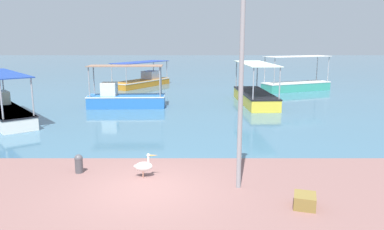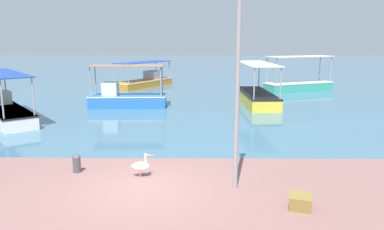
{
  "view_description": "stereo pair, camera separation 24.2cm",
  "coord_description": "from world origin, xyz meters",
  "px_view_note": "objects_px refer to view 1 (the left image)",
  "views": [
    {
      "loc": [
        1.37,
        -10.54,
        4.44
      ],
      "look_at": [
        1.41,
        4.65,
        1.34
      ],
      "focal_mm": 35.0,
      "sensor_mm": 36.0,
      "label": 1
    },
    {
      "loc": [
        1.61,
        -10.54,
        4.44
      ],
      "look_at": [
        1.41,
        4.65,
        1.34
      ],
      "focal_mm": 35.0,
      "sensor_mm": 36.0,
      "label": 2
    }
  ],
  "objects_px": {
    "pelican": "(143,166)",
    "fishing_boat_near_right": "(141,81)",
    "lamp_post": "(240,78)",
    "fishing_boat_center": "(254,96)",
    "fishing_boat_outer": "(124,98)",
    "fishing_boat_far_right": "(2,110)",
    "cargo_crate": "(304,201)",
    "fishing_boat_near_left": "(295,84)",
    "mooring_bollard": "(78,163)"
  },
  "relations": [
    {
      "from": "cargo_crate",
      "to": "fishing_boat_near_right",
      "type": "bearing_deg",
      "value": 106.5
    },
    {
      "from": "fishing_boat_center",
      "to": "cargo_crate",
      "type": "bearing_deg",
      "value": -94.7
    },
    {
      "from": "fishing_boat_near_left",
      "to": "pelican",
      "type": "bearing_deg",
      "value": -117.1
    },
    {
      "from": "fishing_boat_near_right",
      "to": "mooring_bollard",
      "type": "distance_m",
      "value": 23.47
    },
    {
      "from": "fishing_boat_near_left",
      "to": "fishing_boat_near_right",
      "type": "relative_size",
      "value": 0.95
    },
    {
      "from": "fishing_boat_center",
      "to": "mooring_bollard",
      "type": "relative_size",
      "value": 10.64
    },
    {
      "from": "fishing_boat_near_left",
      "to": "cargo_crate",
      "type": "relative_size",
      "value": 9.63
    },
    {
      "from": "fishing_boat_outer",
      "to": "fishing_boat_far_right",
      "type": "bearing_deg",
      "value": -146.19
    },
    {
      "from": "fishing_boat_near_right",
      "to": "lamp_post",
      "type": "bearing_deg",
      "value": -76.1
    },
    {
      "from": "fishing_boat_outer",
      "to": "fishing_boat_center",
      "type": "distance_m",
      "value": 8.88
    },
    {
      "from": "cargo_crate",
      "to": "fishing_boat_center",
      "type": "bearing_deg",
      "value": 85.3
    },
    {
      "from": "fishing_boat_far_right",
      "to": "pelican",
      "type": "xyz_separation_m",
      "value": [
        8.85,
        -8.7,
        -0.22
      ]
    },
    {
      "from": "fishing_boat_far_right",
      "to": "cargo_crate",
      "type": "relative_size",
      "value": 9.94
    },
    {
      "from": "fishing_boat_far_right",
      "to": "mooring_bollard",
      "type": "xyz_separation_m",
      "value": [
        6.6,
        -8.29,
        -0.25
      ]
    },
    {
      "from": "fishing_boat_near_right",
      "to": "fishing_boat_near_left",
      "type": "bearing_deg",
      "value": -12.91
    },
    {
      "from": "pelican",
      "to": "lamp_post",
      "type": "relative_size",
      "value": 0.14
    },
    {
      "from": "fishing_boat_outer",
      "to": "pelican",
      "type": "distance_m",
      "value": 13.03
    },
    {
      "from": "mooring_bollard",
      "to": "fishing_boat_center",
      "type": "bearing_deg",
      "value": 59.07
    },
    {
      "from": "fishing_boat_near_right",
      "to": "cargo_crate",
      "type": "xyz_separation_m",
      "value": [
        7.73,
        -26.09,
        -0.36
      ]
    },
    {
      "from": "pelican",
      "to": "mooring_bollard",
      "type": "xyz_separation_m",
      "value": [
        -2.25,
        0.42,
        -0.04
      ]
    },
    {
      "from": "lamp_post",
      "to": "fishing_boat_center",
      "type": "bearing_deg",
      "value": 78.81
    },
    {
      "from": "fishing_boat_outer",
      "to": "mooring_bollard",
      "type": "bearing_deg",
      "value": -87.16
    },
    {
      "from": "fishing_boat_center",
      "to": "lamp_post",
      "type": "xyz_separation_m",
      "value": [
        -2.95,
        -14.91,
        2.76
      ]
    },
    {
      "from": "fishing_boat_far_right",
      "to": "pelican",
      "type": "height_order",
      "value": "fishing_boat_far_right"
    },
    {
      "from": "pelican",
      "to": "cargo_crate",
      "type": "distance_m",
      "value": 5.1
    },
    {
      "from": "fishing_boat_center",
      "to": "pelican",
      "type": "bearing_deg",
      "value": -112.86
    },
    {
      "from": "pelican",
      "to": "cargo_crate",
      "type": "height_order",
      "value": "pelican"
    },
    {
      "from": "fishing_boat_center",
      "to": "lamp_post",
      "type": "bearing_deg",
      "value": -101.19
    },
    {
      "from": "fishing_boat_far_right",
      "to": "fishing_boat_near_right",
      "type": "bearing_deg",
      "value": 69.38
    },
    {
      "from": "fishing_boat_center",
      "to": "pelican",
      "type": "xyz_separation_m",
      "value": [
        -5.93,
        -14.06,
        -0.2
      ]
    },
    {
      "from": "cargo_crate",
      "to": "pelican",
      "type": "bearing_deg",
      "value": 154.12
    },
    {
      "from": "fishing_boat_near_right",
      "to": "mooring_bollard",
      "type": "relative_size",
      "value": 10.45
    },
    {
      "from": "fishing_boat_near_right",
      "to": "mooring_bollard",
      "type": "height_order",
      "value": "fishing_boat_near_right"
    },
    {
      "from": "mooring_bollard",
      "to": "lamp_post",
      "type": "bearing_deg",
      "value": -13.67
    },
    {
      "from": "fishing_boat_outer",
      "to": "cargo_crate",
      "type": "height_order",
      "value": "fishing_boat_outer"
    },
    {
      "from": "fishing_boat_far_right",
      "to": "pelican",
      "type": "relative_size",
      "value": 8.11
    },
    {
      "from": "fishing_boat_center",
      "to": "pelican",
      "type": "distance_m",
      "value": 15.26
    },
    {
      "from": "fishing_boat_near_right",
      "to": "mooring_bollard",
      "type": "bearing_deg",
      "value": -87.81
    },
    {
      "from": "fishing_boat_center",
      "to": "fishing_boat_near_left",
      "type": "bearing_deg",
      "value": 54.94
    },
    {
      "from": "fishing_boat_near_left",
      "to": "fishing_boat_center",
      "type": "height_order",
      "value": "fishing_boat_near_left"
    },
    {
      "from": "fishing_boat_near_left",
      "to": "fishing_boat_center",
      "type": "distance_m",
      "value": 8.14
    },
    {
      "from": "mooring_bollard",
      "to": "cargo_crate",
      "type": "height_order",
      "value": "mooring_bollard"
    },
    {
      "from": "pelican",
      "to": "lamp_post",
      "type": "xyz_separation_m",
      "value": [
        2.98,
        -0.85,
        2.95
      ]
    },
    {
      "from": "cargo_crate",
      "to": "lamp_post",
      "type": "bearing_deg",
      "value": 139.59
    },
    {
      "from": "pelican",
      "to": "fishing_boat_near_right",
      "type": "bearing_deg",
      "value": 97.5
    },
    {
      "from": "lamp_post",
      "to": "pelican",
      "type": "bearing_deg",
      "value": 163.98
    },
    {
      "from": "fishing_boat_outer",
      "to": "fishing_boat_near_right",
      "type": "relative_size",
      "value": 0.76
    },
    {
      "from": "mooring_bollard",
      "to": "fishing_boat_near_right",
      "type": "bearing_deg",
      "value": 92.19
    },
    {
      "from": "fishing_boat_far_right",
      "to": "mooring_bollard",
      "type": "height_order",
      "value": "fishing_boat_far_right"
    },
    {
      "from": "fishing_boat_near_left",
      "to": "mooring_bollard",
      "type": "bearing_deg",
      "value": -122.33
    }
  ]
}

